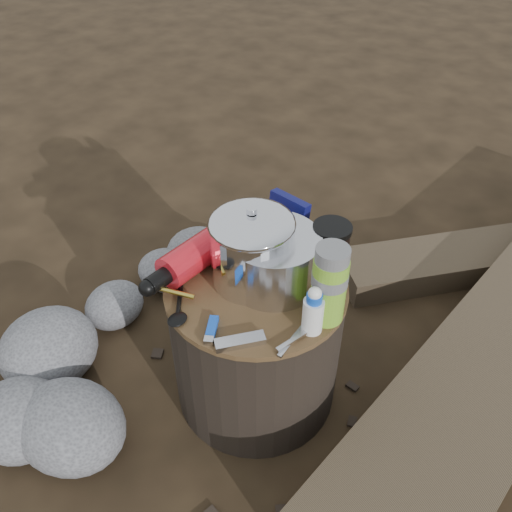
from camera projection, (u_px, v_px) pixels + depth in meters
The scene contains 16 objects.
ground at pixel (256, 388), 1.50m from camera, with size 60.00×60.00×0.00m, color black.
stump at pixel (256, 341), 1.37m from camera, with size 0.42×0.42×0.39m, color black.
rock_ring at pixel (146, 322), 1.57m from camera, with size 0.42×0.91×0.18m, color #5E5D62, non-canonical shape.
log_small at pixel (494, 254), 1.87m from camera, with size 0.20×1.10×0.09m, color #413526.
foil_windscreen at pixel (274, 260), 1.22m from camera, with size 0.21×0.21×0.13m, color silver.
camping_pot at pixel (252, 247), 1.21m from camera, with size 0.19×0.19×0.19m, color silver.
fuel_bottle at pixel (206, 248), 1.29m from camera, with size 0.08×0.33×0.08m, color red, non-canonical shape.
thermos at pixel (329, 285), 1.11m from camera, with size 0.07×0.07×0.19m, color #7BB72B.
travel_mug at pixel (330, 249), 1.25m from camera, with size 0.09×0.09×0.13m, color black.
stuff_sack at pixel (242, 223), 1.35m from camera, with size 0.15×0.12×0.10m, color #B9881B.
food_pouch at pixel (287, 222), 1.32m from camera, with size 0.11×0.02×0.14m, color #0B0D4B.
lighter at pixel (212, 327), 1.14m from camera, with size 0.02×0.08×0.01m, color blue.
multitool at pixel (240, 341), 1.11m from camera, with size 0.03×0.11×0.01m, color silver.
pot_grabber at pixel (295, 336), 1.12m from camera, with size 0.03×0.13×0.01m, color silver, non-canonical shape.
spork at pixel (180, 297), 1.21m from camera, with size 0.03×0.15×0.01m, color black, non-canonical shape.
squeeze_bottle at pixel (313, 312), 1.11m from camera, with size 0.04×0.04×0.10m, color white.
Camera 1 is at (0.51, -0.76, 1.24)m, focal length 37.81 mm.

